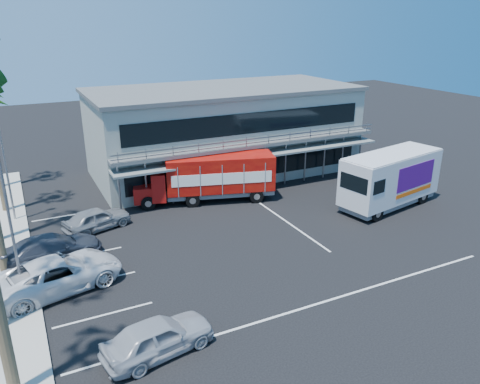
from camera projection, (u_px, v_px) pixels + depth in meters
name	position (u px, v px, depth m)	size (l,w,h in m)	color
ground	(283.00, 245.00, 27.93)	(120.00, 120.00, 0.00)	black
building	(224.00, 130.00, 40.45)	(22.40, 12.00, 7.30)	#96988C
curb_strip	(4.00, 254.00, 26.70)	(3.00, 32.00, 0.16)	#A5A399
light_pole_near	(8.00, 210.00, 21.29)	(0.50, 0.25, 8.09)	gray
light_pole_far	(4.00, 156.00, 29.69)	(0.50, 0.25, 8.09)	gray
red_truck	(210.00, 176.00, 34.15)	(10.39, 5.04, 3.41)	#A6100D
white_van	(390.00, 179.00, 33.05)	(8.41, 4.23, 3.93)	silver
parked_car_a	(158.00, 337.00, 18.67)	(1.84, 4.57, 1.56)	#A8A9AF
parked_car_b	(58.00, 274.00, 23.51)	(1.40, 4.03, 1.33)	black
parked_car_c	(59.00, 274.00, 23.10)	(2.86, 6.20, 1.72)	white
parked_car_d	(52.00, 249.00, 25.82)	(2.18, 5.37, 1.56)	#303641
parked_car_e	(97.00, 219.00, 29.77)	(1.72, 4.28, 1.46)	gray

